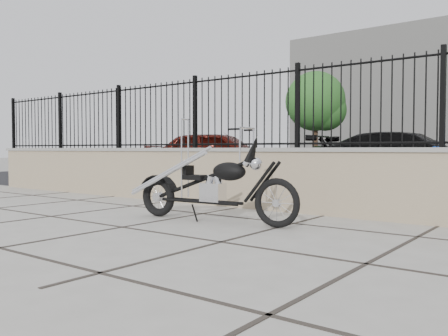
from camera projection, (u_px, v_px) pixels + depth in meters
ground_plane at (122, 227)px, 5.68m from camera, size 90.00×90.00×0.00m
parking_lot at (417, 178)px, 15.61m from camera, size 30.00×30.00×0.00m
retaining_wall at (242, 177)px, 7.65m from camera, size 14.00×0.36×0.96m
iron_fence at (242, 110)px, 7.60m from camera, size 14.00×0.08×1.20m
chopper_motorcycle at (210, 169)px, 6.10m from camera, size 2.31×0.59×1.37m
car_red at (219, 156)px, 13.54m from camera, size 4.65×3.05×1.47m
car_black at (409, 160)px, 11.27m from camera, size 4.77×2.17×1.35m
bollard_a at (225, 170)px, 11.11m from camera, size 0.14×0.14×0.90m
bollard_b at (436, 174)px, 8.33m from camera, size 0.15×0.15×0.98m
tree_left at (315, 99)px, 22.40m from camera, size 2.82×2.82×4.75m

